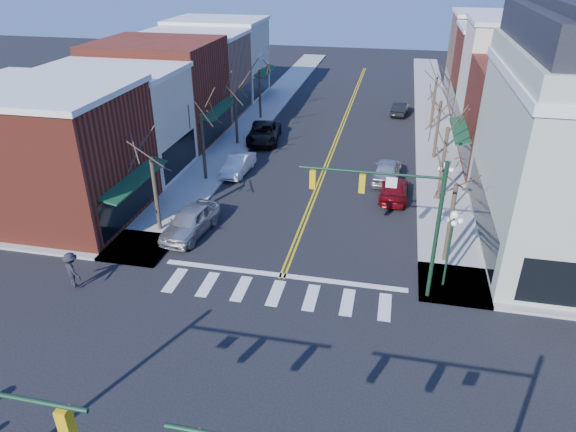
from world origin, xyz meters
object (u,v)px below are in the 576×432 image
Objects in this scene: car_left_mid at (238,165)px; car_right_near at (394,189)px; car_left_far at (264,133)px; car_left_near at (190,221)px; lamppost_corner at (451,237)px; car_right_mid at (387,170)px; lamppost_midblock at (444,183)px; pedestrian_dark_b at (72,270)px; car_right_far at (400,109)px.

car_right_near is at bearing -6.29° from car_left_mid.
car_left_near is at bearing -97.79° from car_left_far.
lamppost_corner reaches higher than car_right_near.
lamppost_corner is 0.90× the size of car_right_mid.
car_right_mid is (-3.40, 6.71, -2.14)m from lamppost_midblock.
car_right_near is at bearing 127.05° from lamppost_midblock.
pedestrian_dark_b is (-3.69, -23.89, 0.31)m from car_left_far.
car_left_near reaches higher than car_right_near.
car_left_near is 9.71m from car_left_mid.
car_left_mid is at bearing -8.52° from car_right_near.
lamppost_corner is at bearing -90.00° from lamppost_midblock.
car_right_mid is (-3.40, 13.21, -2.14)m from lamppost_corner.
lamppost_midblock is at bearing -50.12° from car_left_far.
car_left_near is 30.75m from car_right_far.
lamppost_corner and lamppost_midblock have the same top height.
lamppost_midblock reaches higher than car_right_mid.
car_left_near is 1.06× the size of car_right_near.
car_left_near is (-14.60, -3.96, -2.12)m from lamppost_midblock.
car_left_mid is (-14.60, 5.75, -2.25)m from lamppost_midblock.
car_right_mid is at bearing -38.39° from car_left_far.
car_right_mid is at bearing 104.43° from lamppost_corner.
car_right_near is at bearing -46.98° from car_left_far.
car_left_mid is 16.68m from pedestrian_dark_b.
car_right_near reaches higher than car_right_far.
car_right_near is 0.97× the size of car_right_mid.
lamppost_corner reaches higher than car_left_near.
lamppost_corner is at bearing -61.34° from car_left_far.
car_left_mid is 1.06× the size of car_right_far.
car_left_far is 15.17m from car_right_near.
car_left_far reaches higher than car_left_mid.
pedestrian_dark_b is at bearing 74.07° from car_right_far.
car_right_near is (11.80, -2.04, -0.04)m from car_left_mid.
car_right_mid is 1.19× the size of car_right_far.
lamppost_corner is 1.00× the size of car_left_mid.
car_right_far is at bearing 74.58° from car_left_near.
car_right_mid is at bearing 116.87° from lamppost_midblock.
car_right_mid reaches higher than car_left_far.
lamppost_corner is 1.00× the size of lamppost_midblock.
car_left_mid is at bearing -71.12° from pedestrian_dark_b.
pedestrian_dark_b reaches higher than car_right_mid.
pedestrian_dark_b is (-18.20, -4.03, -1.85)m from lamppost_corner.
lamppost_corner is at bearing -36.47° from car_left_mid.
car_right_far is (11.75, 11.06, -0.13)m from car_left_far.
lamppost_midblock reaches higher than car_right_far.
lamppost_midblock is (0.00, 6.50, 0.00)m from lamppost_corner.
car_left_far is at bearing 96.93° from car_left_near.
car_right_near is at bearing 105.34° from lamppost_corner.
lamppost_corner reaches higher than car_left_far.
car_left_mid is at bearing 158.50° from lamppost_midblock.
lamppost_midblock is 7.82m from car_right_mid.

